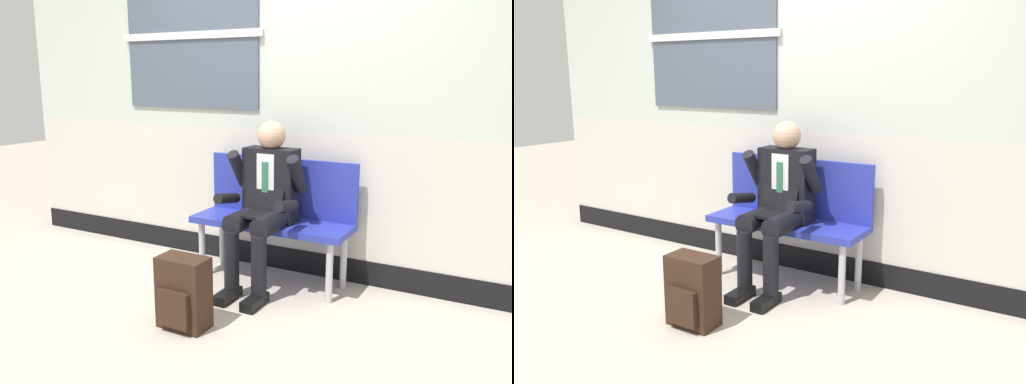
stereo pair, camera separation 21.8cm
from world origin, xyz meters
The scene contains 5 objects.
ground_plane centered at (0.00, 0.00, 0.00)m, with size 18.00×18.00×0.00m, color #B2A899.
station_wall centered at (-0.01, 0.68, 1.54)m, with size 5.46×0.17×3.10m.
bench_with_person centered at (0.04, 0.41, 0.56)m, with size 1.23×0.42×0.95m.
person_seated centered at (0.04, 0.20, 0.67)m, with size 0.57×0.70×1.24m.
backpack centered at (-0.10, -0.61, 0.23)m, with size 0.32×0.23×0.46m.
Camera 1 is at (1.76, -3.08, 1.56)m, focal length 36.62 mm.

